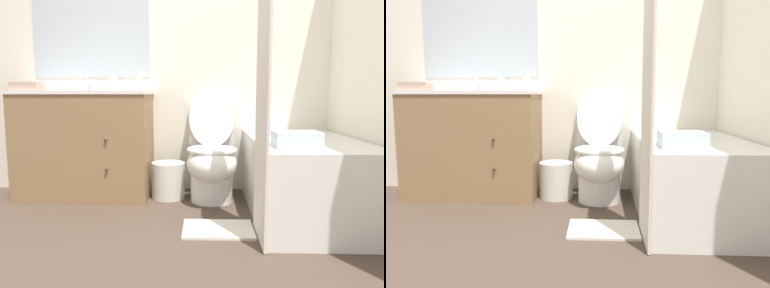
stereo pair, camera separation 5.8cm
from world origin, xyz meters
The scene contains 14 objects.
ground_plane centered at (0.00, 0.00, 0.00)m, with size 14.00×14.00×0.00m, color #47382D.
wall_back centered at (-0.01, 1.64, 1.25)m, with size 8.00×0.06×2.50m.
wall_right centered at (1.34, 0.81, 1.25)m, with size 0.05×2.62×2.50m.
vanity_cabinet centered at (-0.77, 1.35, 0.45)m, with size 1.09×0.57×0.89m.
sink_faucet centered at (-0.77, 1.53, 0.93)m, with size 0.14×0.12×0.12m.
toilet centered at (0.29, 1.26, 0.35)m, with size 0.40×0.68×0.89m.
bathtub centered at (0.94, 0.93, 0.28)m, with size 0.73×1.38×0.55m.
shower_curtain centered at (0.56, 0.43, 0.95)m, with size 0.01×0.45×1.88m.
wastebasket centered at (-0.07, 1.32, 0.15)m, with size 0.28×0.28×0.30m.
tissue_box centered at (-0.54, 1.43, 0.93)m, with size 0.15×0.15×0.11m.
soap_dispenser centered at (-0.30, 1.31, 0.96)m, with size 0.06×0.06×0.15m.
hand_towel_folded centered at (-1.16, 1.19, 0.92)m, with size 0.22×0.15×0.06m.
bath_towel_folded centered at (0.78, 0.54, 0.59)m, with size 0.27×0.23×0.09m.
bath_mat centered at (0.32, 0.57, 0.01)m, with size 0.45×0.34×0.02m.
Camera 1 is at (0.23, -1.73, 0.86)m, focal length 35.00 mm.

